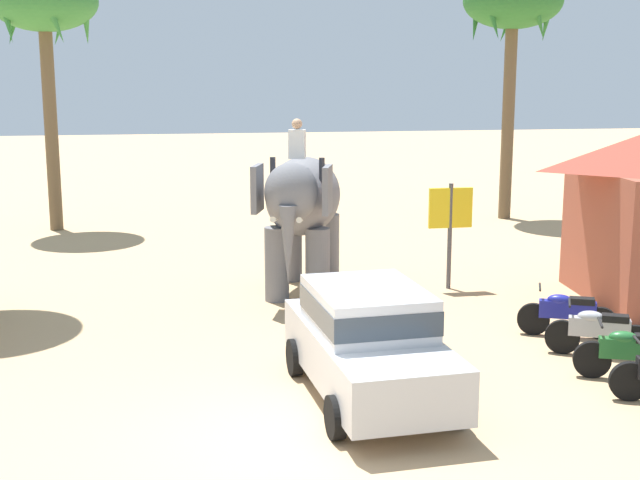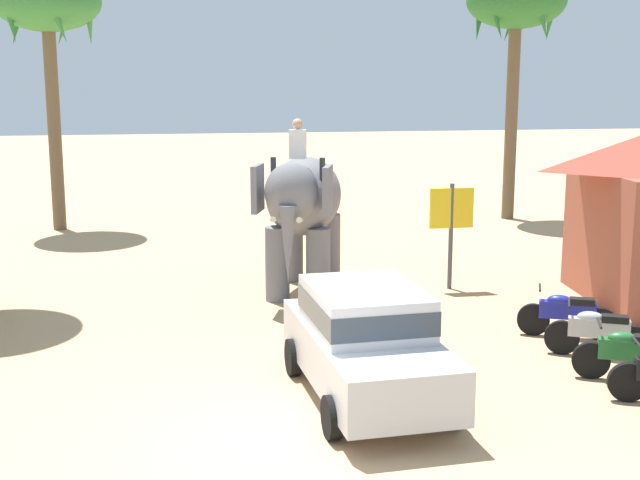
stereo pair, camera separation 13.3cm
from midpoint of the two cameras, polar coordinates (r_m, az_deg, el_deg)
The scene contains 9 objects.
ground_plane at distance 11.69m, azimuth -2.33°, elevation -13.25°, with size 120.00×120.00×0.00m, color tan.
car_sedan_foreground at distance 12.87m, azimuth 2.91°, elevation -6.53°, with size 2.08×4.20×1.70m.
elephant_with_mahout at distance 18.74m, azimuth -1.43°, elevation 2.36°, with size 2.56×4.02×3.88m.
motorcycle_fourth_in_row at distance 14.56m, azimuth 19.72°, elevation -7.01°, with size 1.71×0.83×0.94m.
motorcycle_far_in_row at distance 15.56m, azimuth 17.76°, elevation -5.73°, with size 1.67×0.91×0.94m.
motorcycle_end_of_row at distance 16.53m, azimuth 15.83°, elevation -4.65°, with size 1.69×0.87×0.94m.
palm_tree_near_hut at distance 27.75m, azimuth -17.97°, elevation 14.40°, with size 3.20×3.20×7.81m.
palm_tree_left_of_road at distance 29.33m, azimuth 12.53°, elevation 14.79°, with size 3.20×3.20×8.00m.
signboard_yellow at distance 19.42m, azimuth 8.44°, elevation 1.65°, with size 1.00×0.10×2.40m.
Camera 1 is at (-1.51, -10.55, 4.80)m, focal length 48.27 mm.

